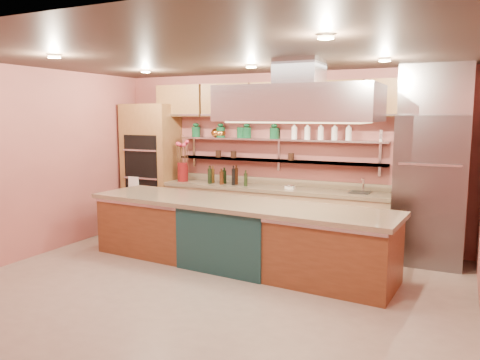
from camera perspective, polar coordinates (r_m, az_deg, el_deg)
The scene contains 20 objects.
floor at distance 5.98m, azimuth -3.53°, elevation -12.80°, with size 6.00×5.00×0.02m, color gray.
ceiling at distance 5.63m, azimuth -3.78°, elevation 15.00°, with size 6.00×5.00×0.02m, color black.
wall_back at distance 7.90m, azimuth 5.18°, elevation 2.79°, with size 6.00×0.04×2.80m, color #A6574E.
wall_front at distance 3.69m, azimuth -22.89°, elevation -3.76°, with size 6.00×0.04×2.80m, color #A6574E.
wall_left at distance 7.55m, azimuth -23.99°, elevation 1.90°, with size 0.04×5.00×2.80m, color #A6574E.
oven_stack at distance 8.81m, azimuth -10.73°, elevation 1.58°, with size 0.95×0.64×2.30m, color olive.
refrigerator at distance 7.12m, azimuth 22.14°, elevation -1.18°, with size 0.95×0.72×2.10m, color slate.
back_counter at distance 7.78m, azimuth 3.98°, elevation -4.24°, with size 3.84×0.64×0.93m, color tan.
wall_shelf_lower at distance 7.80m, azimuth 4.50°, elevation 2.37°, with size 3.60×0.26×0.03m, color silver.
wall_shelf_upper at distance 7.78m, azimuth 4.52°, elevation 4.93°, with size 3.60×0.26×0.03m, color silver.
upper_cabinets at distance 7.71m, azimuth 4.80°, elevation 9.74°, with size 4.60×0.36×0.55m, color olive.
range_hood at distance 6.03m, azimuth 7.21°, elevation 9.25°, with size 2.00×1.00×0.45m, color silver.
ceiling_downlights at distance 5.81m, azimuth -2.79°, elevation 14.50°, with size 4.00×2.80×0.02m, color #FFE5A5.
island at distance 6.58m, azimuth -0.58°, elevation -6.59°, with size 4.37×0.95×0.91m, color brown.
flower_vase at distance 8.40m, azimuth -6.99°, elevation 1.00°, with size 0.19×0.19×0.34m, color #600E10.
oil_bottle_cluster at distance 7.95m, azimuth -1.38°, elevation 0.38°, with size 0.80×0.23×0.26m, color black.
kitchen_scale at distance 7.54m, azimuth 6.12°, elevation -0.76°, with size 0.14×0.11×0.08m, color white.
bar_faucet at distance 7.34m, azimuth 14.81°, elevation -0.66°, with size 0.03×0.03×0.22m, color silver.
copper_kettle at distance 8.25m, azimuth -2.89°, elevation 5.76°, with size 0.19×0.19×0.15m, color #B6712A.
green_canister at distance 8.03m, azimuth 0.15°, elevation 5.80°, with size 0.15×0.15×0.18m, color #0E4323.
Camera 1 is at (2.72, -4.89, 2.11)m, focal length 35.00 mm.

